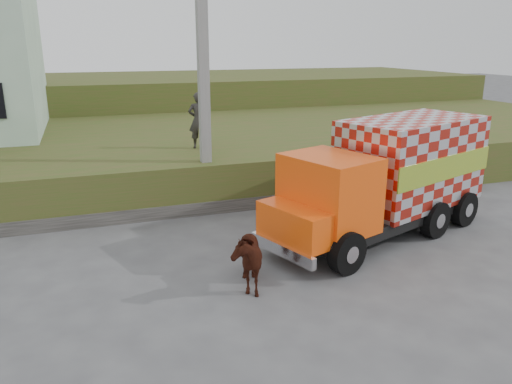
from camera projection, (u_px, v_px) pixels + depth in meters
name	position (u px, v px, depth m)	size (l,w,h in m)	color
ground	(295.00, 262.00, 11.81)	(120.00, 120.00, 0.00)	#474749
embankment	(200.00, 149.00, 20.65)	(40.00, 12.00, 1.50)	#38511B
embankment_far	(157.00, 101.00, 31.30)	(40.00, 12.00, 3.00)	#38511B
retaining_strip	(178.00, 209.00, 14.93)	(16.00, 0.50, 0.40)	#595651
utility_pole	(203.00, 75.00, 14.49)	(1.20, 0.30, 8.00)	gray
cargo_truck	(389.00, 177.00, 13.22)	(7.14, 4.31, 3.04)	black
cow	(244.00, 257.00, 10.46)	(0.73, 1.61, 1.36)	#35110D
pedestrian	(199.00, 120.00, 16.93)	(0.70, 0.46, 1.91)	#2A2725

